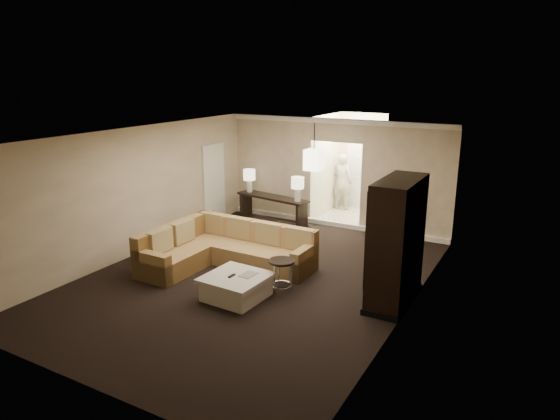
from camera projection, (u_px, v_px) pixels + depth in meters
The scene contains 19 objects.
ground at pixel (253, 278), 9.81m from camera, with size 8.00×8.00×0.00m, color black.
wall_back at pixel (335, 173), 12.80m from camera, with size 6.00×0.04×2.80m, color beige.
wall_front at pixel (77, 287), 6.07m from camera, with size 6.00×0.04×2.80m, color beige.
wall_left at pixel (135, 192), 10.84m from camera, with size 0.04×8.00×2.80m, color beige.
wall_right at pixel (410, 234), 8.03m from camera, with size 0.04×8.00×2.80m, color beige.
ceiling at pixel (251, 136), 9.06m from camera, with size 6.00×8.00×0.02m, color white.
crown_molding at pixel (336, 121), 12.40m from camera, with size 6.00×0.10×0.12m, color white.
baseboard at pixel (333, 224), 13.12m from camera, with size 6.00×0.10×0.12m, color white.
side_door at pixel (214, 183), 13.28m from camera, with size 0.05×0.90×2.10m, color white.
foyer at pixel (354, 169), 13.96m from camera, with size 1.44×2.02×2.80m.
sectional_sofa at pixel (224, 249), 10.38m from camera, with size 2.99×2.38×0.89m.
coffee_table at pixel (236, 286), 8.92m from camera, with size 1.11×1.11×0.44m.
console_table at pixel (273, 208), 13.03m from camera, with size 2.12×0.79×0.80m.
armoire at pixel (396, 245), 8.55m from camera, with size 0.66×1.54×2.21m.
drink_table at pixel (282, 269), 9.17m from camera, with size 0.48×0.48×0.60m.
table_lamp_left at pixel (249, 177), 13.31m from camera, with size 0.32×0.32×0.61m.
table_lamp_right at pixel (298, 185), 12.36m from camera, with size 0.32×0.32×0.61m.
pendant_light at pixel (314, 160), 11.56m from camera, with size 0.38×0.38×1.09m.
person at pixel (342, 179), 14.49m from camera, with size 0.66×0.44×1.83m, color beige.
Camera 1 is at (4.88, -7.69, 3.94)m, focal length 32.00 mm.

